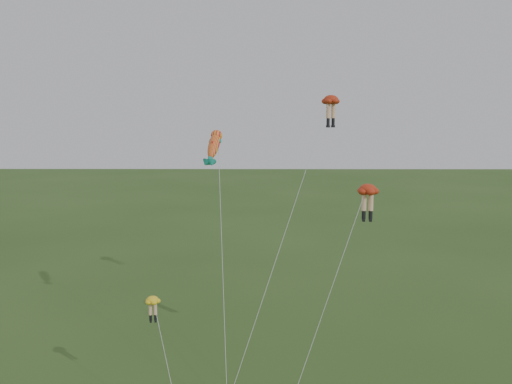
{
  "coord_description": "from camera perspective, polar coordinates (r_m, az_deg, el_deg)",
  "views": [
    {
      "loc": [
        1.64,
        -32.83,
        18.55
      ],
      "look_at": [
        1.41,
        6.0,
        13.02
      ],
      "focal_mm": 40.0,
      "sensor_mm": 36.0,
      "label": 1
    }
  ],
  "objects": [
    {
      "name": "legs_kite_red_mid",
      "position": [
        37.42,
        11.0,
        -0.34
      ],
      "size": [
        6.6,
        6.78,
        13.9
      ],
      "rotation": [
        0.0,
        0.0,
        -0.08
      ],
      "color": "#B72B12",
      "rests_on": "ground"
    },
    {
      "name": "legs_kite_yellow",
      "position": [
        35.9,
        -10.18,
        -11.28
      ],
      "size": [
        2.85,
        4.15,
        7.37
      ],
      "rotation": [
        0.0,
        0.0,
        0.17
      ],
      "color": "yellow",
      "rests_on": "ground"
    },
    {
      "name": "legs_kite_red_high",
      "position": [
        46.01,
        7.38,
        8.55
      ],
      "size": [
        8.82,
        13.61,
        19.82
      ],
      "rotation": [
        0.0,
        0.0,
        0.4
      ],
      "color": "#B72B12",
      "rests_on": "ground"
    },
    {
      "name": "fish_kite",
      "position": [
        42.14,
        -4.2,
        4.62
      ],
      "size": [
        2.27,
        10.93,
        17.4
      ],
      "rotation": [
        0.82,
        0.0,
        -0.25
      ],
      "color": "#FFA520",
      "rests_on": "ground"
    }
  ]
}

